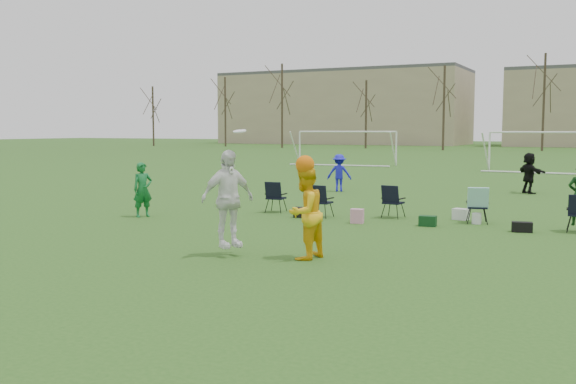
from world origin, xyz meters
The scene contains 9 objects.
ground centered at (0.00, 0.00, 0.00)m, with size 260.00×260.00×0.00m, color #27541A.
fielder_green_near centered at (-5.16, 5.22, 0.81)m, with size 0.59×0.39×1.62m, color #12652B.
fielder_blue centered at (-2.89, 15.07, 0.78)m, with size 1.00×0.58×1.55m, color #1B1BCE.
fielder_black centered at (4.29, 17.76, 0.83)m, with size 1.54×0.49×1.66m, color black.
center_contest centered at (1.04, 1.56, 1.08)m, with size 2.48×1.56×2.60m.
sideline_setup centered at (2.62, 8.00, 0.51)m, with size 9.31×2.32×1.71m.
goal_left centered at (-10.00, 34.00, 1.92)m, with size 7.39×0.76×2.46m.
goal_mid centered at (4.00, 32.00, 1.92)m, with size 7.40×0.63×2.46m.
tree_line centered at (0.24, 69.85, 5.09)m, with size 110.28×3.28×11.40m.
Camera 1 is at (7.17, -9.73, 2.61)m, focal length 40.00 mm.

